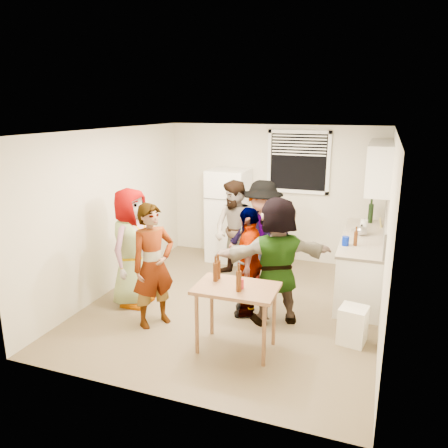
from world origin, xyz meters
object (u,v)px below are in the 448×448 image
at_px(blue_cup, 345,245).
at_px(guest_grey, 135,303).
at_px(wine_bottle, 370,223).
at_px(guest_orange, 275,320).
at_px(trash_bin, 353,324).
at_px(guest_back_right, 261,284).
at_px(serving_table, 236,348).
at_px(guest_stripe, 156,323).
at_px(beer_bottle_counter, 355,246).
at_px(kettle, 361,235).
at_px(beer_bottle_table, 239,291).
at_px(guest_back_left, 235,278).
at_px(red_cup, 240,288).
at_px(guest_black, 248,313).
at_px(refrigerator, 229,215).

xyz_separation_m(blue_cup, guest_grey, (-2.87, -1.01, -0.90)).
xyz_separation_m(wine_bottle, guest_orange, (-1.08, -2.28, -0.90)).
relative_size(trash_bin, guest_back_right, 0.27).
height_order(trash_bin, guest_back_right, trash_bin).
bearing_deg(serving_table, blue_cup, 57.91).
bearing_deg(guest_stripe, blue_cup, -24.45).
bearing_deg(trash_bin, beer_bottle_counter, 94.98).
relative_size(kettle, trash_bin, 0.48).
height_order(kettle, beer_bottle_table, kettle).
height_order(guest_back_left, guest_orange, guest_back_left).
bearing_deg(guest_back_right, red_cup, -79.67).
xyz_separation_m(beer_bottle_table, guest_black, (-0.20, 1.05, -0.80)).
height_order(beer_bottle_table, guest_black, beer_bottle_table).
distance_m(beer_bottle_counter, beer_bottle_table, 2.18).
bearing_deg(red_cup, refrigerator, 111.69).
bearing_deg(wine_bottle, beer_bottle_table, -111.55).
relative_size(blue_cup, trash_bin, 0.29).
relative_size(blue_cup, red_cup, 1.15).
xyz_separation_m(guest_stripe, guest_back_right, (0.97, 1.79, 0.00)).
xyz_separation_m(refrigerator, beer_bottle_table, (1.22, -3.12, -0.05)).
height_order(wine_bottle, guest_orange, wine_bottle).
distance_m(wine_bottle, guest_black, 2.80).
height_order(kettle, guest_stripe, kettle).
bearing_deg(serving_table, guest_grey, 159.09).
xyz_separation_m(guest_black, guest_orange, (0.40, -0.08, 0.00)).
height_order(guest_back_left, guest_black, guest_back_left).
relative_size(refrigerator, beer_bottle_counter, 8.26).
height_order(guest_back_right, guest_black, guest_back_right).
bearing_deg(wine_bottle, serving_table, -113.25).
distance_m(serving_table, guest_back_left, 2.22).
distance_m(serving_table, red_cup, 0.80).
height_order(guest_grey, guest_black, guest_grey).
distance_m(wine_bottle, blue_cup, 1.46).
bearing_deg(guest_back_right, guest_black, -82.29).
distance_m(guest_stripe, guest_orange, 1.61).
bearing_deg(wine_bottle, kettle, -96.86).
relative_size(guest_grey, guest_back_right, 1.01).
distance_m(blue_cup, trash_bin, 1.27).
height_order(kettle, guest_back_right, kettle).
height_order(beer_bottle_table, guest_orange, beer_bottle_table).
distance_m(red_cup, guest_back_right, 2.22).
bearing_deg(beer_bottle_counter, wine_bottle, 83.84).
relative_size(red_cup, guest_black, 0.08).
xyz_separation_m(guest_grey, guest_back_left, (1.09, 1.41, 0.00)).
xyz_separation_m(beer_bottle_counter, guest_back_right, (-1.43, 0.28, -0.90)).
relative_size(serving_table, guest_orange, 0.55).
distance_m(guest_back_right, guest_black, 1.10).
bearing_deg(red_cup, beer_bottle_table, -83.41).
bearing_deg(guest_grey, guest_back_left, -35.59).
distance_m(kettle, beer_bottle_table, 2.69).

